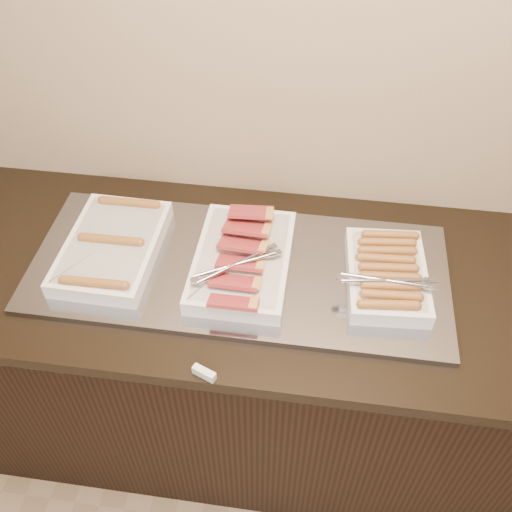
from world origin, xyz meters
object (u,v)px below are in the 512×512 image
Objects in this scene: dish_left at (112,247)px; warming_tray at (239,268)px; counter at (241,357)px; dish_right at (387,274)px; dish_center at (242,260)px.

warming_tray is at bearing 1.03° from dish_left.
counter is 6.11× the size of dish_right.
warming_tray is 3.56× the size of dish_right.
counter is 0.50m from dish_center.
counter is at bearing 1.03° from dish_left.
dish_left is (-0.37, 0.00, 0.49)m from counter.
dish_right is (0.79, -0.00, 0.01)m from dish_left.
warming_tray is 3.04× the size of dish_left.
warming_tray is (0.00, 0.00, 0.46)m from counter.
dish_center is at bearing -16.49° from counter.
dish_left is 0.38m from dish_center.
dish_center is at bearing -17.39° from warming_tray.
dish_right is (0.42, -0.00, 0.04)m from warming_tray.
dish_left is 1.17× the size of dish_right.
counter is 0.62m from dish_left.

